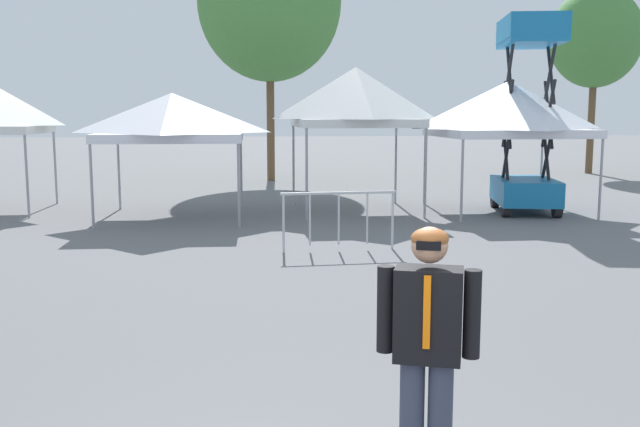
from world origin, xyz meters
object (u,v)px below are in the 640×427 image
(crowd_barrier_by_lift, at_px, (339,209))
(canopy_tent_center, at_px, (172,117))
(canopy_tent_far_left, at_px, (356,97))
(tree_behind_tents_left, at_px, (596,38))
(scissor_lift, at_px, (526,157))
(person_foreground, at_px, (427,343))
(tree_behind_tents_right, at_px, (269,2))
(canopy_tent_left_of_center, at_px, (508,109))

(crowd_barrier_by_lift, bearing_deg, canopy_tent_center, 126.55)
(canopy_tent_far_left, xyz_separation_m, tree_behind_tents_left, (11.21, 10.15, 2.55))
(canopy_tent_center, xyz_separation_m, crowd_barrier_by_lift, (3.34, -4.51, -1.61))
(canopy_tent_center, relative_size, scissor_lift, 0.70)
(canopy_tent_center, distance_m, person_foreground, 13.18)
(canopy_tent_center, height_order, person_foreground, canopy_tent_center)
(tree_behind_tents_right, relative_size, tree_behind_tents_left, 1.23)
(canopy_tent_far_left, xyz_separation_m, person_foreground, (-1.60, -13.41, -1.81))
(scissor_lift, xyz_separation_m, crowd_barrier_by_lift, (-5.26, -4.46, -0.63))
(canopy_tent_far_left, height_order, person_foreground, canopy_tent_far_left)
(canopy_tent_far_left, relative_size, canopy_tent_left_of_center, 1.03)
(canopy_tent_far_left, bearing_deg, person_foreground, -96.80)
(canopy_tent_far_left, relative_size, person_foreground, 2.01)
(tree_behind_tents_left, relative_size, crowd_barrier_by_lift, 3.53)
(canopy_tent_left_of_center, distance_m, tree_behind_tents_left, 13.24)
(scissor_lift, relative_size, tree_behind_tents_left, 0.64)
(person_foreground, distance_m, tree_behind_tents_left, 27.17)
(tree_behind_tents_left, distance_m, crowd_barrier_by_lift, 20.14)
(scissor_lift, xyz_separation_m, person_foreground, (-5.77, -12.76, -0.35))
(person_foreground, xyz_separation_m, tree_behind_tents_left, (12.81, 23.56, 4.37))
(canopy_tent_left_of_center, relative_size, person_foreground, 1.96)
(canopy_tent_left_of_center, relative_size, scissor_lift, 0.73)
(crowd_barrier_by_lift, bearing_deg, tree_behind_tents_left, 51.15)
(canopy_tent_left_of_center, distance_m, person_foreground, 14.14)
(scissor_lift, distance_m, person_foreground, 14.01)
(scissor_lift, xyz_separation_m, tree_behind_tents_left, (7.04, 10.80, 4.01))
(canopy_tent_left_of_center, height_order, crowd_barrier_by_lift, canopy_tent_left_of_center)
(canopy_tent_left_of_center, bearing_deg, scissor_lift, -29.11)
(person_foreground, relative_size, crowd_barrier_by_lift, 0.85)
(canopy_tent_far_left, xyz_separation_m, crowd_barrier_by_lift, (-1.08, -5.11, -2.09))
(canopy_tent_far_left, bearing_deg, canopy_tent_center, -172.19)
(canopy_tent_far_left, distance_m, scissor_lift, 4.47)
(canopy_tent_left_of_center, height_order, scissor_lift, scissor_lift)
(person_foreground, relative_size, tree_behind_tents_right, 0.20)
(canopy_tent_far_left, height_order, canopy_tent_left_of_center, canopy_tent_far_left)
(scissor_lift, relative_size, tree_behind_tents_right, 0.52)
(canopy_tent_left_of_center, xyz_separation_m, crowd_barrier_by_lift, (-4.83, -4.70, -1.81))
(tree_behind_tents_right, height_order, crowd_barrier_by_lift, tree_behind_tents_right)
(crowd_barrier_by_lift, bearing_deg, tree_behind_tents_right, 93.11)
(canopy_tent_far_left, distance_m, person_foreground, 13.63)
(person_foreground, bearing_deg, canopy_tent_left_of_center, 67.62)
(tree_behind_tents_right, bearing_deg, canopy_tent_far_left, -77.71)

